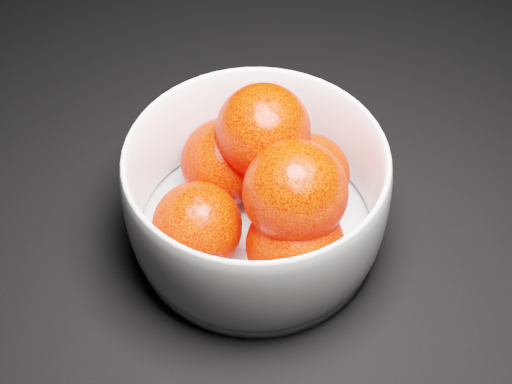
% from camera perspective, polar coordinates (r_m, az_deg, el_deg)
% --- Properties ---
extents(bowl, '(0.22, 0.22, 0.11)m').
position_cam_1_polar(bowl, '(0.59, 0.00, -0.34)').
color(bowl, silver).
rests_on(bowl, ground).
extents(orange_pile, '(0.16, 0.15, 0.12)m').
position_cam_1_polar(orange_pile, '(0.58, 0.70, 0.38)').
color(orange_pile, '#F61903').
rests_on(orange_pile, bowl).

